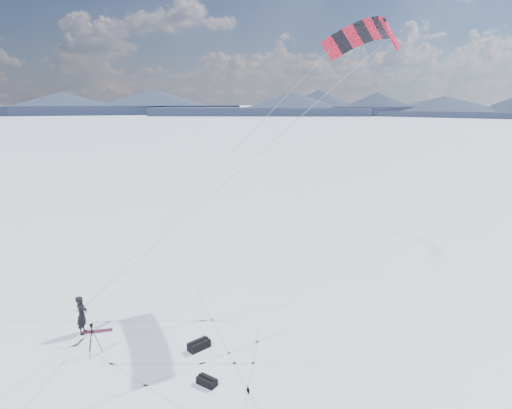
{
  "coord_description": "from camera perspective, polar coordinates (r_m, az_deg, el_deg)",
  "views": [
    {
      "loc": [
        4.02,
        -17.28,
        10.56
      ],
      "look_at": [
        6.39,
        3.51,
        5.45
      ],
      "focal_mm": 30.0,
      "sensor_mm": 36.0,
      "label": 1
    }
  ],
  "objects": [
    {
      "name": "ground",
      "position": [
        20.65,
        -17.61,
        -17.76
      ],
      "size": [
        1800.0,
        1800.0,
        0.0
      ],
      "primitive_type": "plane",
      "color": "white"
    },
    {
      "name": "horizon_hills",
      "position": [
        19.29,
        -18.26,
        -10.12
      ],
      "size": [
        704.0,
        705.94,
        8.0
      ],
      "color": "#161D31",
      "rests_on": "ground"
    },
    {
      "name": "snow_tracks",
      "position": [
        20.17,
        -19.67,
        -18.74
      ],
      "size": [
        17.62,
        14.39,
        0.01
      ],
      "color": "silver",
      "rests_on": "ground"
    },
    {
      "name": "snowkiter",
      "position": [
        22.34,
        -21.99,
        -15.59
      ],
      "size": [
        0.49,
        0.7,
        1.85
      ],
      "primitive_type": "imported",
      "rotation": [
        0.0,
        0.0,
        1.5
      ],
      "color": "black",
      "rests_on": "ground"
    },
    {
      "name": "snowboard",
      "position": [
        22.21,
        -20.46,
        -15.57
      ],
      "size": [
        1.41,
        0.42,
        0.04
      ],
      "primitive_type": "cube",
      "rotation": [
        0.0,
        0.0,
        0.12
      ],
      "color": "maroon",
      "rests_on": "ground"
    },
    {
      "name": "tripod",
      "position": [
        20.12,
        -21.0,
        -15.9
      ],
      "size": [
        0.65,
        0.65,
        1.44
      ],
      "rotation": [
        0.0,
        0.0,
        0.28
      ],
      "color": "black",
      "rests_on": "ground"
    },
    {
      "name": "gear_bag_a",
      "position": [
        19.77,
        -7.62,
        -18.06
      ],
      "size": [
        1.05,
        0.93,
        0.43
      ],
      "rotation": [
        0.0,
        0.0,
        0.61
      ],
      "color": "black",
      "rests_on": "ground"
    },
    {
      "name": "gear_bag_b",
      "position": [
        17.72,
        -6.57,
        -22.34
      ],
      "size": [
        0.85,
        0.8,
        0.36
      ],
      "rotation": [
        0.0,
        0.0,
        -0.7
      ],
      "color": "black",
      "rests_on": "ground"
    },
    {
      "name": "power_kite",
      "position": [
        24.32,
        14.22,
        20.77
      ],
      "size": [
        15.56,
        6.76,
        13.51
      ],
      "color": "red",
      "rests_on": "ground"
    }
  ]
}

